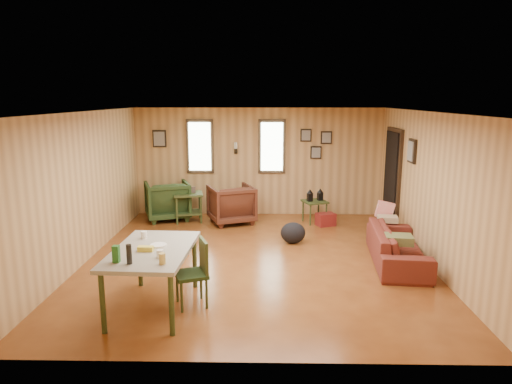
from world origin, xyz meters
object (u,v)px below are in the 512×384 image
recliner_brown (231,202)px  recliner_green (167,199)px  side_table (315,200)px  end_table (188,202)px  dining_table (152,254)px  sofa (398,240)px

recliner_brown → recliner_green: bearing=-32.0°
recliner_brown → side_table: recliner_brown is taller
end_table → side_table: end_table is taller
dining_table → recliner_green: bearing=102.0°
side_table → sofa: bearing=-65.9°
recliner_brown → recliner_green: (-1.41, 0.27, 0.01)m
recliner_green → dining_table: size_ratio=0.59×
end_table → recliner_green: bearing=160.7°
sofa → end_table: 4.49m
end_table → recliner_brown: bearing=-5.9°
recliner_green → dining_table: (0.73, -4.30, 0.25)m
end_table → sofa: bearing=-33.0°
end_table → dining_table: 4.15m
side_table → dining_table: dining_table is taller
sofa → recliner_brown: 3.69m
recliner_brown → end_table: bearing=-27.2°
side_table → recliner_brown: bearing=-178.6°
side_table → dining_table: (-2.45, -4.08, 0.22)m
recliner_green → end_table: 0.52m
recliner_green → side_table: 3.19m
side_table → end_table: bearing=178.9°
sofa → end_table: end_table is taller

